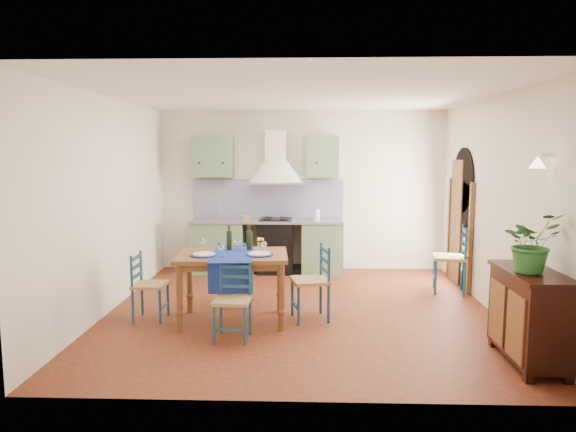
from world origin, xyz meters
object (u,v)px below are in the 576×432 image
object	(u,v)px
sideboard	(529,313)
potted_plant	(531,242)
chair_near	(233,300)
dining_table	(233,262)

from	to	relation	value
sideboard	potted_plant	bearing A→B (deg)	-127.05
sideboard	chair_near	bearing A→B (deg)	169.06
dining_table	sideboard	size ratio (longest dim) A/B	1.32
chair_near	potted_plant	size ratio (longest dim) A/B	1.46
chair_near	sideboard	xyz separation A→B (m)	(3.00, -0.58, 0.07)
dining_table	chair_near	world-z (taller)	dining_table
chair_near	potted_plant	world-z (taller)	potted_plant
dining_table	potted_plant	distance (m)	3.31
potted_plant	dining_table	bearing A→B (deg)	157.65
chair_near	sideboard	world-z (taller)	sideboard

